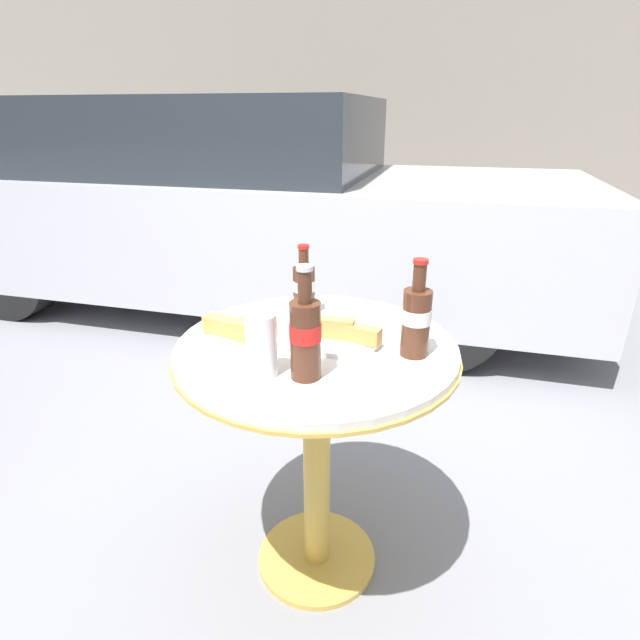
{
  "coord_description": "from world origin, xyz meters",
  "views": [
    {
      "loc": [
        0.31,
        -1.13,
        1.32
      ],
      "look_at": [
        0.0,
        0.04,
        0.81
      ],
      "focal_mm": 28.0,
      "sensor_mm": 36.0,
      "label": 1
    }
  ],
  "objects_px": {
    "cola_bottle_center": "(304,287)",
    "parked_car": "(238,210)",
    "drinking_glass": "(262,347)",
    "lunch_plate_near": "(237,336)",
    "bistro_table": "(317,399)",
    "lunch_plate_far": "(341,335)",
    "cola_bottle_right": "(305,335)",
    "cola_bottle_left": "(416,319)"
  },
  "relations": [
    {
      "from": "cola_bottle_left",
      "to": "cola_bottle_right",
      "type": "height_order",
      "value": "cola_bottle_right"
    },
    {
      "from": "cola_bottle_center",
      "to": "lunch_plate_near",
      "type": "height_order",
      "value": "cola_bottle_center"
    },
    {
      "from": "lunch_plate_far",
      "to": "parked_car",
      "type": "height_order",
      "value": "parked_car"
    },
    {
      "from": "parked_car",
      "to": "drinking_glass",
      "type": "bearing_deg",
      "value": -64.94
    },
    {
      "from": "bistro_table",
      "to": "cola_bottle_center",
      "type": "relative_size",
      "value": 3.66
    },
    {
      "from": "lunch_plate_far",
      "to": "drinking_glass",
      "type": "bearing_deg",
      "value": -122.13
    },
    {
      "from": "bistro_table",
      "to": "cola_bottle_center",
      "type": "bearing_deg",
      "value": 115.29
    },
    {
      "from": "cola_bottle_center",
      "to": "parked_car",
      "type": "bearing_deg",
      "value": 118.78
    },
    {
      "from": "bistro_table",
      "to": "cola_bottle_center",
      "type": "height_order",
      "value": "cola_bottle_center"
    },
    {
      "from": "cola_bottle_right",
      "to": "cola_bottle_center",
      "type": "xyz_separation_m",
      "value": [
        -0.11,
        0.37,
        -0.02
      ]
    },
    {
      "from": "lunch_plate_near",
      "to": "parked_car",
      "type": "bearing_deg",
      "value": 113.78
    },
    {
      "from": "bistro_table",
      "to": "cola_bottle_right",
      "type": "bearing_deg",
      "value": -82.14
    },
    {
      "from": "parked_car",
      "to": "lunch_plate_far",
      "type": "bearing_deg",
      "value": -60.07
    },
    {
      "from": "cola_bottle_right",
      "to": "lunch_plate_far",
      "type": "xyz_separation_m",
      "value": [
        0.03,
        0.2,
        -0.08
      ]
    },
    {
      "from": "bistro_table",
      "to": "cola_bottle_right",
      "type": "xyz_separation_m",
      "value": [
        0.02,
        -0.18,
        0.27
      ]
    },
    {
      "from": "cola_bottle_center",
      "to": "drinking_glass",
      "type": "xyz_separation_m",
      "value": [
        0.02,
        -0.38,
        -0.01
      ]
    },
    {
      "from": "cola_bottle_right",
      "to": "cola_bottle_center",
      "type": "height_order",
      "value": "cola_bottle_right"
    },
    {
      "from": "cola_bottle_right",
      "to": "lunch_plate_near",
      "type": "height_order",
      "value": "cola_bottle_right"
    },
    {
      "from": "bistro_table",
      "to": "cola_bottle_left",
      "type": "height_order",
      "value": "cola_bottle_left"
    },
    {
      "from": "cola_bottle_left",
      "to": "lunch_plate_far",
      "type": "xyz_separation_m",
      "value": [
        -0.19,
        0.02,
        -0.07
      ]
    },
    {
      "from": "cola_bottle_left",
      "to": "drinking_glass",
      "type": "bearing_deg",
      "value": -149.51
    },
    {
      "from": "parked_car",
      "to": "cola_bottle_right",
      "type": "bearing_deg",
      "value": -62.89
    },
    {
      "from": "bistro_table",
      "to": "lunch_plate_far",
      "type": "xyz_separation_m",
      "value": [
        0.06,
        0.02,
        0.19
      ]
    },
    {
      "from": "cola_bottle_left",
      "to": "cola_bottle_center",
      "type": "distance_m",
      "value": 0.39
    },
    {
      "from": "drinking_glass",
      "to": "lunch_plate_far",
      "type": "bearing_deg",
      "value": 57.87
    },
    {
      "from": "cola_bottle_center",
      "to": "cola_bottle_right",
      "type": "bearing_deg",
      "value": -72.74
    },
    {
      "from": "bistro_table",
      "to": "drinking_glass",
      "type": "relative_size",
      "value": 5.15
    },
    {
      "from": "lunch_plate_near",
      "to": "lunch_plate_far",
      "type": "bearing_deg",
      "value": 16.46
    },
    {
      "from": "bistro_table",
      "to": "lunch_plate_near",
      "type": "relative_size",
      "value": 3.43
    },
    {
      "from": "cola_bottle_left",
      "to": "lunch_plate_far",
      "type": "relative_size",
      "value": 1.11
    },
    {
      "from": "cola_bottle_center",
      "to": "lunch_plate_near",
      "type": "bearing_deg",
      "value": -113.87
    },
    {
      "from": "cola_bottle_center",
      "to": "drinking_glass",
      "type": "bearing_deg",
      "value": -87.61
    },
    {
      "from": "cola_bottle_center",
      "to": "cola_bottle_left",
      "type": "bearing_deg",
      "value": -29.27
    },
    {
      "from": "drinking_glass",
      "to": "lunch_plate_near",
      "type": "height_order",
      "value": "drinking_glass"
    },
    {
      "from": "cola_bottle_left",
      "to": "cola_bottle_center",
      "type": "height_order",
      "value": "cola_bottle_left"
    },
    {
      "from": "cola_bottle_right",
      "to": "cola_bottle_center",
      "type": "relative_size",
      "value": 1.26
    },
    {
      "from": "bistro_table",
      "to": "lunch_plate_near",
      "type": "height_order",
      "value": "lunch_plate_near"
    },
    {
      "from": "cola_bottle_right",
      "to": "lunch_plate_far",
      "type": "relative_size",
      "value": 1.2
    },
    {
      "from": "cola_bottle_left",
      "to": "drinking_glass",
      "type": "height_order",
      "value": "cola_bottle_left"
    },
    {
      "from": "bistro_table",
      "to": "lunch_plate_far",
      "type": "distance_m",
      "value": 0.2
    },
    {
      "from": "lunch_plate_far",
      "to": "lunch_plate_near",
      "type": "bearing_deg",
      "value": -163.54
    },
    {
      "from": "cola_bottle_right",
      "to": "bistro_table",
      "type": "bearing_deg",
      "value": 97.86
    }
  ]
}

